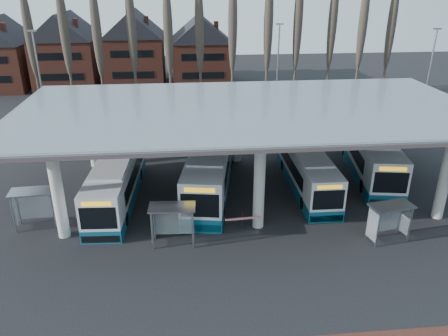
{
  "coord_description": "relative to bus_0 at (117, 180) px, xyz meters",
  "views": [
    {
      "loc": [
        -4.47,
        -21.24,
        14.54
      ],
      "look_at": [
        -1.73,
        7.0,
        2.16
      ],
      "focal_mm": 35.0,
      "sensor_mm": 36.0,
      "label": 1
    }
  ],
  "objects": [
    {
      "name": "ground",
      "position": [
        9.3,
        -7.1,
        -1.5
      ],
      "size": [
        140.0,
        140.0,
        0.0
      ],
      "primitive_type": "plane",
      "color": "black",
      "rests_on": "ground"
    },
    {
      "name": "station_canopy",
      "position": [
        9.3,
        0.9,
        4.19
      ],
      "size": [
        32.0,
        16.0,
        6.34
      ],
      "color": "beige",
      "rests_on": "ground"
    },
    {
      "name": "poplar_row",
      "position": [
        9.3,
        25.9,
        7.28
      ],
      "size": [
        45.1,
        1.1,
        14.5
      ],
      "color": "#473D33",
      "rests_on": "ground"
    },
    {
      "name": "townhouse_row",
      "position": [
        -6.45,
        36.9,
        4.44
      ],
      "size": [
        36.8,
        10.3,
        12.25
      ],
      "color": "brown",
      "rests_on": "ground"
    },
    {
      "name": "lamp_post_a",
      "position": [
        -8.7,
        14.9,
        3.84
      ],
      "size": [
        0.8,
        0.16,
        10.17
      ],
      "color": "slate",
      "rests_on": "ground"
    },
    {
      "name": "lamp_post_b",
      "position": [
        15.3,
        18.9,
        3.84
      ],
      "size": [
        0.8,
        0.16,
        10.17
      ],
      "color": "slate",
      "rests_on": "ground"
    },
    {
      "name": "lamp_post_c",
      "position": [
        29.3,
        12.9,
        3.84
      ],
      "size": [
        0.8,
        0.16,
        10.17
      ],
      "color": "slate",
      "rests_on": "ground"
    },
    {
      "name": "bus_0",
      "position": [
        0.0,
        0.0,
        0.0
      ],
      "size": [
        3.07,
        11.54,
        3.17
      ],
      "rotation": [
        0.0,
        0.0,
        -0.06
      ],
      "color": "silver",
      "rests_on": "ground"
    },
    {
      "name": "bus_1",
      "position": [
        6.67,
        1.14,
        0.15
      ],
      "size": [
        4.72,
        12.82,
        3.49
      ],
      "rotation": [
        0.0,
        0.0,
        -0.17
      ],
      "color": "silver",
      "rests_on": "ground"
    },
    {
      "name": "bus_2",
      "position": [
        13.85,
        0.82,
        -0.07
      ],
      "size": [
        2.48,
        10.88,
        3.01
      ],
      "rotation": [
        0.0,
        0.0,
        -0.01
      ],
      "color": "silver",
      "rests_on": "ground"
    },
    {
      "name": "bus_3",
      "position": [
        19.59,
        3.05,
        0.1
      ],
      "size": [
        4.57,
        12.46,
        3.39
      ],
      "rotation": [
        0.0,
        0.0,
        -0.16
      ],
      "color": "silver",
      "rests_on": "ground"
    },
    {
      "name": "shelter_0",
      "position": [
        -4.64,
        -3.15,
        0.34
      ],
      "size": [
        2.81,
        1.55,
        2.52
      ],
      "rotation": [
        0.0,
        0.0,
        0.07
      ],
      "color": "gray",
      "rests_on": "ground"
    },
    {
      "name": "shelter_1",
      "position": [
        3.98,
        -5.95,
        0.32
      ],
      "size": [
        2.76,
        1.49,
        2.5
      ],
      "rotation": [
        0.0,
        0.0,
        -0.05
      ],
      "color": "gray",
      "rests_on": "ground"
    },
    {
      "name": "shelter_2",
      "position": [
        16.75,
        -6.81,
        0.23
      ],
      "size": [
        2.74,
        1.71,
        2.37
      ],
      "rotation": [
        0.0,
        0.0,
        0.18
      ],
      "color": "gray",
      "rests_on": "ground"
    },
    {
      "name": "barrier",
      "position": [
        8.26,
        -5.13,
        -0.61
      ],
      "size": [
        2.28,
        0.69,
        1.14
      ],
      "rotation": [
        0.0,
        0.0,
        0.07
      ],
      "color": "black",
      "rests_on": "ground"
    }
  ]
}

